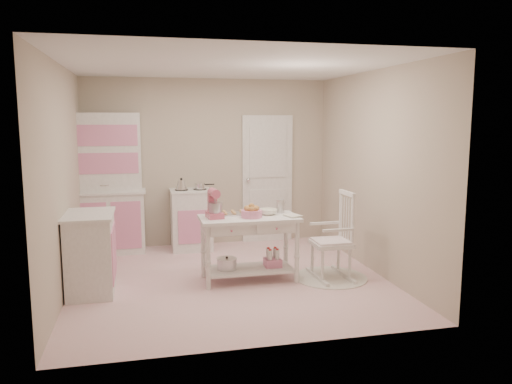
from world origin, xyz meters
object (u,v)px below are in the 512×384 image
hutch (108,184)px  base_cabinet (91,253)px  bread_basket (252,214)px  work_table (249,249)px  stand_mixer (215,204)px  rocking_chair (331,235)px  stove (191,219)px

hutch → base_cabinet: size_ratio=2.26×
bread_basket → work_table: bearing=111.8°
hutch → stand_mixer: 2.17m
work_table → stand_mixer: stand_mixer is taller
bread_basket → rocking_chair: bearing=-5.5°
stove → stand_mixer: bearing=-85.7°
hutch → base_cabinet: (-0.12, -1.73, -0.58)m
base_cabinet → stand_mixer: 1.53m
bread_basket → stand_mixer: bearing=171.0°
base_cabinet → stand_mixer: bearing=0.6°
hutch → bread_basket: size_ratio=8.32×
base_cabinet → work_table: base_cabinet is taller
hutch → rocking_chair: (2.76, -1.88, -0.49)m
stand_mixer → bread_basket: 0.46m
base_cabinet → bread_basket: size_ratio=3.68×
work_table → stand_mixer: (-0.42, 0.02, 0.57)m
work_table → stand_mixer: size_ratio=3.53×
stove → base_cabinet: bearing=-128.1°
stand_mixer → rocking_chair: bearing=-13.4°
rocking_chair → stand_mixer: (-1.43, 0.17, 0.42)m
hutch → stand_mixer: size_ratio=6.12×
rocking_chair → hutch: bearing=143.9°
hutch → stove: hutch is taller
rocking_chair → work_table: rocking_chair is taller
stove → bread_basket: size_ratio=3.68×
stove → base_cabinet: 2.13m
rocking_chair → bread_basket: rocking_chair is taller
hutch → work_table: hutch is taller
stove → bread_basket: (0.56, -1.73, 0.39)m
rocking_chair → stand_mixer: size_ratio=3.24×
stove → work_table: stove is taller
hutch → stand_mixer: bearing=-52.3°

